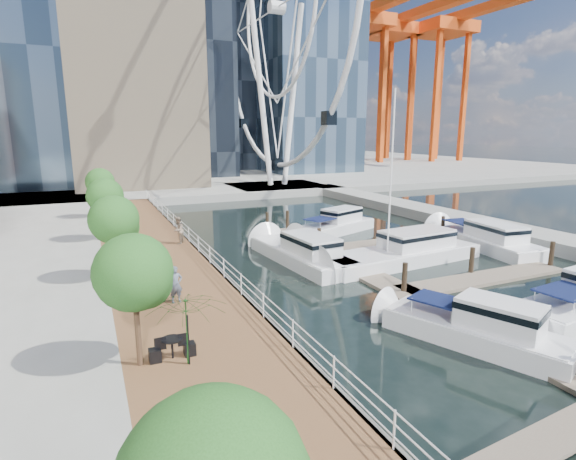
# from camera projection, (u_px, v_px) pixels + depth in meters

# --- Properties ---
(ground) EXTENTS (520.00, 520.00, 0.00)m
(ground) POSITION_uv_depth(u_px,v_px,m) (476.00, 375.00, 16.59)
(ground) COLOR black
(ground) RESTS_ON ground
(boardwalk) EXTENTS (6.00, 60.00, 1.00)m
(boardwalk) POSITION_uv_depth(u_px,v_px,m) (162.00, 277.00, 26.24)
(boardwalk) COLOR brown
(boardwalk) RESTS_ON ground
(seawall) EXTENTS (0.25, 60.00, 1.00)m
(seawall) POSITION_uv_depth(u_px,v_px,m) (212.00, 271.00, 27.45)
(seawall) COLOR #595954
(seawall) RESTS_ON ground
(land_far) EXTENTS (200.00, 114.00, 1.00)m
(land_far) POSITION_uv_depth(u_px,v_px,m) (143.00, 168.00, 107.39)
(land_far) COLOR gray
(land_far) RESTS_ON ground
(breakwater) EXTENTS (4.00, 60.00, 1.00)m
(breakwater) POSITION_uv_depth(u_px,v_px,m) (468.00, 222.00, 42.32)
(breakwater) COLOR gray
(breakwater) RESTS_ON ground
(pier) EXTENTS (14.00, 12.00, 1.00)m
(pier) POSITION_uv_depth(u_px,v_px,m) (278.00, 188.00, 68.44)
(pier) COLOR gray
(pier) RESTS_ON ground
(railing) EXTENTS (0.10, 60.00, 1.05)m
(railing) POSITION_uv_depth(u_px,v_px,m) (210.00, 255.00, 27.19)
(railing) COLOR white
(railing) RESTS_ON boardwalk
(floating_docks) EXTENTS (16.00, 34.00, 2.60)m
(floating_docks) POSITION_uv_depth(u_px,v_px,m) (447.00, 266.00, 28.57)
(floating_docks) COLOR #6D6051
(floating_docks) RESTS_ON ground
(ferris_wheel) EXTENTS (5.80, 45.60, 47.80)m
(ferris_wheel) POSITION_uv_depth(u_px,v_px,m) (277.00, 8.00, 63.05)
(ferris_wheel) COLOR white
(ferris_wheel) RESTS_ON ground
(port_cranes) EXTENTS (40.00, 52.00, 38.00)m
(port_cranes) POSITION_uv_depth(u_px,v_px,m) (394.00, 91.00, 124.73)
(port_cranes) COLOR #D84C14
(port_cranes) RESTS_ON ground
(street_trees) EXTENTS (2.60, 42.60, 4.60)m
(street_trees) POSITION_uv_depth(u_px,v_px,m) (114.00, 220.00, 23.59)
(street_trees) COLOR #3F2B1C
(street_trees) RESTS_ON ground
(pedestrian_near) EXTENTS (0.69, 0.51, 1.74)m
(pedestrian_near) POSITION_uv_depth(u_px,v_px,m) (176.00, 284.00, 20.85)
(pedestrian_near) COLOR #4A5363
(pedestrian_near) RESTS_ON boardwalk
(pedestrian_mid) EXTENTS (1.09, 1.18, 1.95)m
(pedestrian_mid) POSITION_uv_depth(u_px,v_px,m) (178.00, 230.00, 31.94)
(pedestrian_mid) COLOR #7D6956
(pedestrian_mid) RESTS_ON boardwalk
(pedestrian_far) EXTENTS (1.05, 0.44, 1.79)m
(pedestrian_far) POSITION_uv_depth(u_px,v_px,m) (125.00, 207.00, 42.23)
(pedestrian_far) COLOR #343C41
(pedestrian_far) RESTS_ON boardwalk
(moored_yachts) EXTENTS (18.97, 32.68, 11.50)m
(moored_yachts) POSITION_uv_depth(u_px,v_px,m) (412.00, 266.00, 30.26)
(moored_yachts) COLOR silver
(moored_yachts) RESTS_ON ground
(cafe_seating) EXTENTS (4.85, 11.65, 2.52)m
(cafe_seating) POSITION_uv_depth(u_px,v_px,m) (202.00, 427.00, 10.23)
(cafe_seating) COLOR #0D321D
(cafe_seating) RESTS_ON ground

